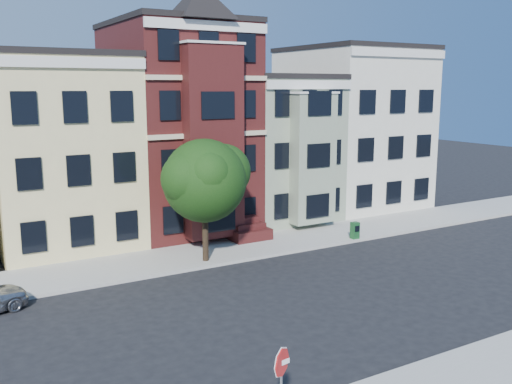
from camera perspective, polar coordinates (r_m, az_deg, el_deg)
ground at (r=23.69m, az=6.32°, el=-10.71°), size 120.00×120.00×0.00m
far_sidewalk at (r=30.10m, az=-2.83°, el=-5.85°), size 60.00×4.00×0.15m
house_yellow at (r=32.95m, az=-19.18°, el=3.74°), size 7.00×9.00×10.00m
house_brown at (r=34.88m, az=-7.89°, el=6.22°), size 7.00×9.00×12.00m
house_green at (r=37.97m, az=1.29°, el=4.38°), size 6.00×9.00×9.00m
house_cream at (r=41.96m, az=9.52°, el=6.20°), size 8.00×9.00×11.00m
street_tree at (r=27.38m, az=-5.17°, el=0.57°), size 7.37×7.37×7.39m
newspaper_box at (r=32.46m, az=9.85°, el=-3.80°), size 0.42×0.38×0.93m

